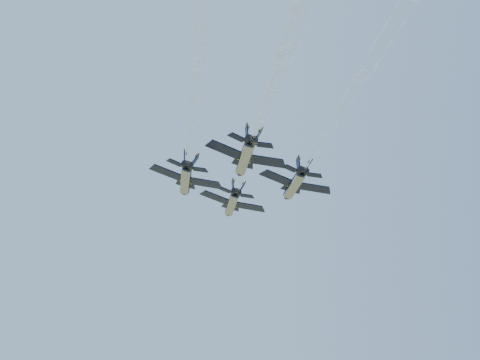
{
  "coord_description": "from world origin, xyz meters",
  "views": [
    {
      "loc": [
        -8.35,
        -96.46,
        65.95
      ],
      "look_at": [
        -0.47,
        4.07,
        102.65
      ],
      "focal_mm": 45.0,
      "sensor_mm": 36.0,
      "label": 1
    }
  ],
  "objects": [
    {
      "name": "smoke_trail_right",
      "position": [
        11.1,
        -46.4,
        101.65
      ],
      "size": [
        4.42,
        64.55,
        2.52
      ],
      "rotation": [
        0.0,
        0.25,
        0.04
      ],
      "color": "white"
    },
    {
      "name": "jet_lead",
      "position": [
        -1.21,
        14.7,
        101.62
      ],
      "size": [
        12.83,
        16.76,
        4.54
      ],
      "rotation": [
        0.0,
        0.25,
        0.04
      ],
      "color": "black"
    },
    {
      "name": "smoke_trail_left",
      "position": [
        -8.05,
        -47.5,
        101.65
      ],
      "size": [
        4.42,
        64.55,
        2.52
      ],
      "rotation": [
        0.0,
        0.25,
        0.04
      ],
      "color": "white"
    },
    {
      "name": "jet_left",
      "position": [
        -10.07,
        1.8,
        101.62
      ],
      "size": [
        12.83,
        16.76,
        4.54
      ],
      "rotation": [
        0.0,
        0.25,
        0.04
      ],
      "color": "black"
    },
    {
      "name": "jet_slot",
      "position": [
        -0.71,
        -9.07,
        101.62
      ],
      "size": [
        12.83,
        16.76,
        4.54
      ],
      "rotation": [
        0.0,
        0.25,
        0.04
      ],
      "color": "black"
    },
    {
      "name": "smoke_trail_lead",
      "position": [
        0.81,
        -34.59,
        101.65
      ],
      "size": [
        4.42,
        64.55,
        2.52
      ],
      "rotation": [
        0.0,
        0.25,
        0.04
      ],
      "color": "white"
    },
    {
      "name": "jet_right",
      "position": [
        9.09,
        2.9,
        101.62
      ],
      "size": [
        12.83,
        16.76,
        4.54
      ],
      "rotation": [
        0.0,
        0.25,
        0.04
      ],
      "color": "black"
    }
  ]
}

